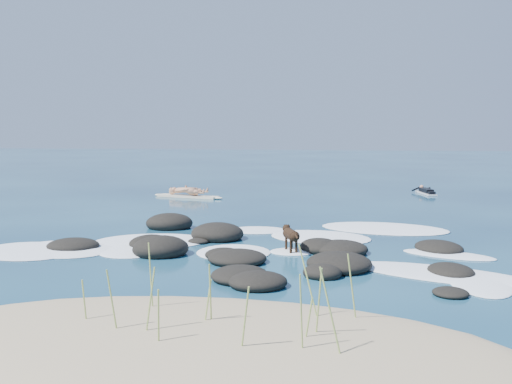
# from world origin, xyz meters

# --- Properties ---
(ground) EXTENTS (160.00, 160.00, 0.00)m
(ground) POSITION_xyz_m (0.00, 0.00, 0.00)
(ground) COLOR #0A2642
(ground) RESTS_ON ground
(sand_dune) EXTENTS (9.00, 4.40, 0.60)m
(sand_dune) POSITION_xyz_m (0.00, -8.20, 0.00)
(sand_dune) COLOR #9E8966
(sand_dune) RESTS_ON ground
(dune_grass) EXTENTS (3.97, 1.73, 1.22)m
(dune_grass) POSITION_xyz_m (0.50, -8.11, 0.64)
(dune_grass) COLOR #95AF54
(dune_grass) RESTS_ON ground
(reef_rocks) EXTENTS (10.79, 7.66, 0.63)m
(reef_rocks) POSITION_xyz_m (-0.67, -1.88, 0.12)
(reef_rocks) COLOR black
(reef_rocks) RESTS_ON ground
(breaking_foam) EXTENTS (13.75, 8.90, 0.12)m
(breaking_foam) POSITION_xyz_m (-1.04, -1.18, 0.01)
(breaking_foam) COLOR white
(breaking_foam) RESTS_ON ground
(standing_surfer_rig) EXTENTS (3.56, 1.28, 2.04)m
(standing_surfer_rig) POSITION_xyz_m (-5.66, 9.41, 0.81)
(standing_surfer_rig) COLOR beige
(standing_surfer_rig) RESTS_ON ground
(paddling_surfer_rig) EXTENTS (1.07, 2.18, 0.38)m
(paddling_surfer_rig) POSITION_xyz_m (5.29, 12.98, 0.13)
(paddling_surfer_rig) COLOR silver
(paddling_surfer_rig) RESTS_ON ground
(dog) EXTENTS (0.58, 1.02, 0.69)m
(dog) POSITION_xyz_m (0.48, -1.71, 0.46)
(dog) COLOR black
(dog) RESTS_ON ground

